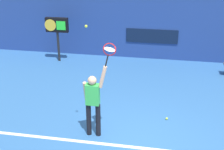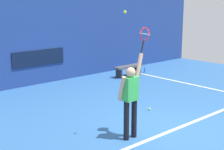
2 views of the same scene
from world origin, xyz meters
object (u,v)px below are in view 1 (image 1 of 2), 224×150
object	(u,v)px
tennis_player	(93,101)
spare_ball	(167,119)
tennis_racket	(109,51)
tennis_ball	(86,26)
scoreboard_clock	(57,27)

from	to	relation	value
tennis_player	spare_ball	xyz separation A→B (m)	(1.89, 1.08, -0.98)
tennis_racket	spare_ball	xyz separation A→B (m)	(1.47, 1.09, -2.34)
tennis_racket	spare_ball	bearing A→B (deg)	36.49
spare_ball	tennis_ball	bearing A→B (deg)	-153.33
tennis_racket	scoreboard_clock	size ratio (longest dim) A/B	0.33
tennis_ball	scoreboard_clock	world-z (taller)	tennis_ball
tennis_racket	tennis_ball	xyz separation A→B (m)	(-0.55, 0.07, 0.54)
scoreboard_clock	spare_ball	xyz separation A→B (m)	(4.63, -4.00, -1.45)
tennis_ball	scoreboard_clock	distance (m)	5.83
tennis_player	tennis_ball	distance (m)	1.90
tennis_player	tennis_racket	xyz separation A→B (m)	(0.42, -0.00, 1.36)
tennis_ball	spare_ball	size ratio (longest dim) A/B	1.00
tennis_player	tennis_racket	distance (m)	1.43
scoreboard_clock	tennis_racket	bearing A→B (deg)	-58.13
tennis_racket	tennis_ball	size ratio (longest dim) A/B	9.20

